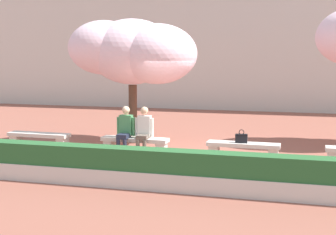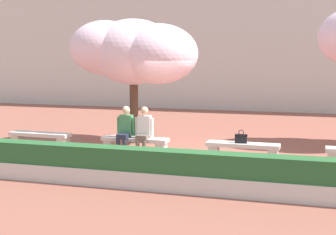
% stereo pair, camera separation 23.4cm
% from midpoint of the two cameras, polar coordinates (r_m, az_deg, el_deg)
% --- Properties ---
extents(ground_plane, '(100.00, 100.00, 0.00)m').
position_cam_midpoint_polar(ground_plane, '(12.32, 1.83, -4.83)').
color(ground_plane, '#8E5142').
extents(building_facade, '(28.00, 4.00, 8.35)m').
position_cam_midpoint_polar(building_facade, '(24.71, 8.85, 11.02)').
color(building_facade, beige).
rests_on(building_facade, ground).
extents(stone_bench_west_end, '(1.85, 0.46, 0.45)m').
position_cam_midpoint_polar(stone_bench_west_end, '(13.90, -15.92, -2.42)').
color(stone_bench_west_end, beige).
rests_on(stone_bench_west_end, ground).
extents(stone_bench_near_west, '(1.85, 0.46, 0.45)m').
position_cam_midpoint_polar(stone_bench_near_west, '(12.67, -4.58, -3.10)').
color(stone_bench_near_west, beige).
rests_on(stone_bench_near_west, ground).
extents(stone_bench_center, '(1.85, 0.46, 0.45)m').
position_cam_midpoint_polar(stone_bench_center, '(12.02, 8.60, -3.74)').
color(stone_bench_center, beige).
rests_on(stone_bench_center, ground).
extents(person_seated_left, '(0.51, 0.69, 1.29)m').
position_cam_midpoint_polar(person_seated_left, '(12.64, -5.79, -1.33)').
color(person_seated_left, black).
rests_on(person_seated_left, ground).
extents(person_seated_right, '(0.51, 0.70, 1.29)m').
position_cam_midpoint_polar(person_seated_right, '(12.46, -3.52, -1.43)').
color(person_seated_right, black).
rests_on(person_seated_right, ground).
extents(handbag, '(0.30, 0.15, 0.34)m').
position_cam_midpoint_polar(handbag, '(11.96, 8.38, -2.45)').
color(handbag, black).
rests_on(handbag, stone_bench_center).
extents(cherry_tree_main, '(3.88, 2.65, 3.73)m').
position_cam_midpoint_polar(cherry_tree_main, '(14.02, -4.70, 8.00)').
color(cherry_tree_main, '#513828').
rests_on(cherry_tree_main, ground).
extents(planter_hedge_foreground, '(14.42, 0.50, 0.80)m').
position_cam_midpoint_polar(planter_hedge_foreground, '(9.38, -2.46, -6.35)').
color(planter_hedge_foreground, beige).
rests_on(planter_hedge_foreground, ground).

